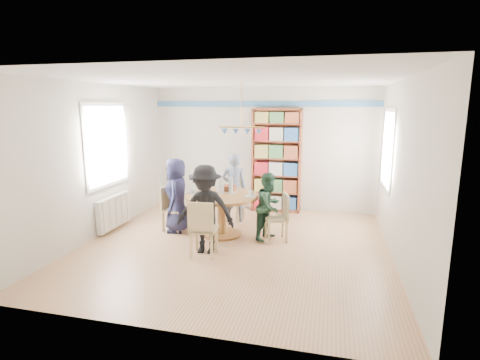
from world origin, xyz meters
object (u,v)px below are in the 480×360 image
(bookshelf, at_px, (277,161))
(person_left, at_px, (176,195))
(chair_near, at_px, (202,226))
(dining_table, at_px, (222,205))
(chair_far, at_px, (235,197))
(radiator, at_px, (114,212))
(chair_right, at_px, (280,215))
(person_far, at_px, (234,187))
(person_near, at_px, (205,210))
(person_right, at_px, (269,206))
(chair_left, at_px, (170,206))

(bookshelf, bearing_deg, person_left, -130.69)
(chair_near, distance_m, bookshelf, 3.05)
(dining_table, height_order, chair_far, chair_far)
(radiator, relative_size, dining_table, 0.77)
(chair_right, bearing_deg, dining_table, 178.40)
(radiator, xyz_separation_m, person_far, (2.05, 1.06, 0.34))
(dining_table, distance_m, person_far, 0.89)
(radiator, height_order, person_near, person_near)
(radiator, xyz_separation_m, chair_right, (3.12, 0.15, 0.11))
(radiator, distance_m, person_far, 2.34)
(chair_near, relative_size, bookshelf, 0.40)
(bookshelf, bearing_deg, chair_near, -103.70)
(dining_table, relative_size, person_far, 0.94)
(chair_far, bearing_deg, person_near, -89.74)
(dining_table, bearing_deg, person_right, 0.59)
(chair_left, xyz_separation_m, chair_right, (2.07, -0.07, -0.00))
(bookshelf, bearing_deg, chair_left, -133.38)
(radiator, xyz_separation_m, person_left, (1.19, 0.20, 0.34))
(chair_far, relative_size, chair_near, 0.95)
(person_far, xyz_separation_m, bookshelf, (0.71, 0.98, 0.41))
(person_left, bearing_deg, chair_left, -111.60)
(chair_left, xyz_separation_m, person_far, (1.01, 0.85, 0.23))
(chair_right, xyz_separation_m, chair_near, (-1.06, -1.01, 0.03))
(person_left, bearing_deg, bookshelf, 124.81)
(chair_right, height_order, person_far, person_far)
(bookshelf, bearing_deg, chair_far, -131.07)
(radiator, height_order, person_right, person_right)
(chair_left, distance_m, person_left, 0.27)
(dining_table, distance_m, bookshelf, 2.06)
(radiator, relative_size, person_right, 0.85)
(person_far, bearing_deg, person_near, 73.45)
(chair_right, relative_size, bookshelf, 0.37)
(chair_right, bearing_deg, person_far, 139.35)
(radiator, bearing_deg, chair_near, -22.68)
(chair_left, height_order, chair_far, chair_far)
(dining_table, xyz_separation_m, person_left, (-0.88, 0.02, 0.13))
(chair_right, bearing_deg, chair_near, -136.22)
(radiator, xyz_separation_m, bookshelf, (2.77, 2.04, 0.76))
(chair_far, distance_m, person_left, 1.34)
(radiator, bearing_deg, person_far, 27.39)
(person_far, bearing_deg, bookshelf, -142.46)
(chair_right, bearing_deg, radiator, -177.20)
(chair_near, bearing_deg, chair_left, 133.23)
(person_far, distance_m, person_near, 1.73)
(person_right, relative_size, bookshelf, 0.52)
(person_near, bearing_deg, person_right, 41.14)
(person_near, bearing_deg, chair_near, -89.73)
(dining_table, relative_size, chair_far, 1.53)
(bookshelf, bearing_deg, person_far, -126.14)
(dining_table, distance_m, chair_left, 1.03)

